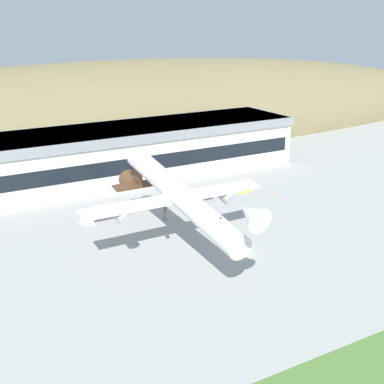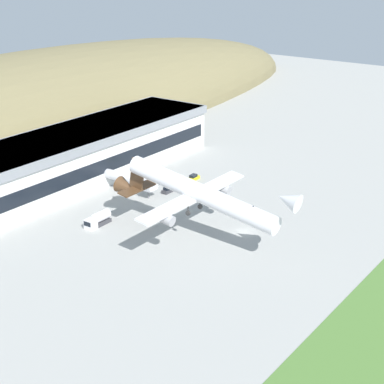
% 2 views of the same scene
% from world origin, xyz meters
% --- Properties ---
extents(ground_plane, '(464.15, 464.15, 0.00)m').
position_xyz_m(ground_plane, '(0.00, 0.00, 0.00)').
color(ground_plane, '#9E9E99').
extents(hill_backdrop, '(355.35, 78.33, 54.12)m').
position_xyz_m(hill_backdrop, '(24.40, 110.47, 0.00)').
color(hill_backdrop, olive).
rests_on(hill_backdrop, ground_plane).
extents(terminal_building, '(96.22, 22.98, 13.91)m').
position_xyz_m(terminal_building, '(2.14, 56.89, 7.85)').
color(terminal_building, white).
rests_on(terminal_building, ground_plane).
extents(jetway_0, '(3.38, 16.47, 5.43)m').
position_xyz_m(jetway_0, '(3.25, 36.87, 3.99)').
color(jetway_0, silver).
rests_on(jetway_0, ground_plane).
extents(cargo_airplane, '(36.10, 48.05, 11.60)m').
position_xyz_m(cargo_airplane, '(-10.36, 6.04, 11.42)').
color(cargo_airplane, silver).
extents(service_car_0, '(4.11, 1.94, 1.65)m').
position_xyz_m(service_car_0, '(21.69, 30.14, 0.68)').
color(service_car_0, gold).
rests_on(service_car_0, ground_plane).
extents(service_car_1, '(4.05, 1.81, 1.60)m').
position_xyz_m(service_car_1, '(9.76, 30.02, 0.66)').
color(service_car_1, '#333338').
rests_on(service_car_1, ground_plane).
extents(fuel_truck, '(7.24, 2.51, 3.25)m').
position_xyz_m(fuel_truck, '(-17.20, 30.00, 1.51)').
color(fuel_truck, silver).
rests_on(fuel_truck, ground_plane).
extents(traffic_cone_0, '(0.52, 0.52, 0.58)m').
position_xyz_m(traffic_cone_0, '(26.99, 24.60, 0.28)').
color(traffic_cone_0, orange).
rests_on(traffic_cone_0, ground_plane).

